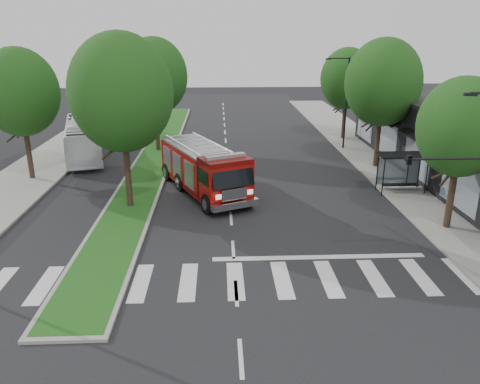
% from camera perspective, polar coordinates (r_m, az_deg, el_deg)
% --- Properties ---
extents(ground, '(140.00, 140.00, 0.00)m').
position_cam_1_polar(ground, '(22.90, -0.83, -7.04)').
color(ground, black).
rests_on(ground, ground).
extents(sidewalk_right, '(5.00, 80.00, 0.15)m').
position_cam_1_polar(sidewalk_right, '(34.72, 19.72, 1.15)').
color(sidewalk_right, gray).
rests_on(sidewalk_right, ground).
extents(sidewalk_left, '(5.00, 80.00, 0.15)m').
position_cam_1_polar(sidewalk_left, '(35.04, -25.82, 0.50)').
color(sidewalk_left, gray).
rests_on(sidewalk_left, ground).
extents(median, '(3.00, 50.00, 0.15)m').
position_cam_1_polar(median, '(40.21, -10.24, 4.33)').
color(median, gray).
rests_on(median, ground).
extents(storefront_row, '(8.00, 30.00, 5.00)m').
position_cam_1_polar(storefront_row, '(36.07, 26.80, 4.86)').
color(storefront_row, black).
rests_on(storefront_row, ground).
extents(bus_shelter, '(3.20, 1.60, 2.61)m').
position_cam_1_polar(bus_shelter, '(32.06, 19.14, 3.46)').
color(bus_shelter, black).
rests_on(bus_shelter, ground).
extents(tree_right_near, '(4.40, 4.40, 8.05)m').
position_cam_1_polar(tree_right_near, '(26.01, 25.40, 7.11)').
color(tree_right_near, black).
rests_on(tree_right_near, ground).
extents(tree_right_mid, '(5.60, 5.60, 9.72)m').
position_cam_1_polar(tree_right_mid, '(36.80, 17.06, 12.63)').
color(tree_right_mid, black).
rests_on(tree_right_mid, ground).
extents(tree_right_far, '(5.00, 5.00, 8.73)m').
position_cam_1_polar(tree_right_far, '(46.37, 12.92, 13.32)').
color(tree_right_far, black).
rests_on(tree_right_far, ground).
extents(tree_median_near, '(5.80, 5.80, 10.16)m').
position_cam_1_polar(tree_median_near, '(27.31, -14.27, 11.62)').
color(tree_median_near, black).
rests_on(tree_median_near, ground).
extents(tree_median_far, '(5.60, 5.60, 9.72)m').
position_cam_1_polar(tree_median_far, '(41.09, -10.42, 13.72)').
color(tree_median_far, black).
rests_on(tree_median_far, ground).
extents(tree_left_mid, '(5.20, 5.20, 9.16)m').
position_cam_1_polar(tree_left_mid, '(35.44, -25.27, 10.93)').
color(tree_left_mid, black).
rests_on(tree_left_mid, ground).
extents(streetlight_right_near, '(4.08, 0.22, 8.00)m').
position_cam_1_polar(streetlight_right_near, '(20.60, 27.25, 1.69)').
color(streetlight_right_near, black).
rests_on(streetlight_right_near, ground).
extents(streetlight_right_far, '(2.11, 0.20, 8.00)m').
position_cam_1_polar(streetlight_right_far, '(42.39, 12.65, 10.99)').
color(streetlight_right_far, black).
rests_on(streetlight_right_far, ground).
extents(fire_engine, '(6.50, 9.90, 3.32)m').
position_cam_1_polar(fire_engine, '(30.45, -4.46, 2.81)').
color(fire_engine, '#5B0704').
rests_on(fire_engine, ground).
extents(city_bus, '(5.48, 11.52, 3.13)m').
position_cam_1_polar(city_bus, '(41.56, -18.55, 6.22)').
color(city_bus, white).
rests_on(city_bus, ground).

